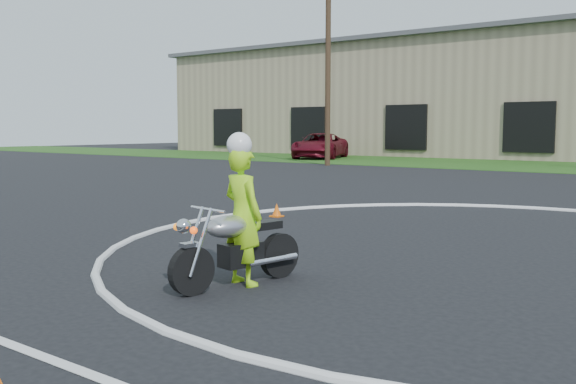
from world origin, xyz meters
The scene contains 5 objects.
ground centered at (0.00, 0.00, 0.00)m, with size 120.00×120.00×0.00m, color black.
primary_motorcycle centered at (-1.66, -1.14, 0.50)m, with size 0.77×1.95×1.03m.
rider_primary_grp centered at (-1.65, -1.00, 0.92)m, with size 0.70×0.53×1.91m.
pickup_grp centered at (-19.70, 27.23, 0.81)m, with size 4.53×6.40×1.62m.
warehouse centered at (-18.00, 39.99, 4.16)m, with size 41.00×17.00×8.30m.
Camera 1 is at (3.58, -6.98, 1.97)m, focal length 40.00 mm.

